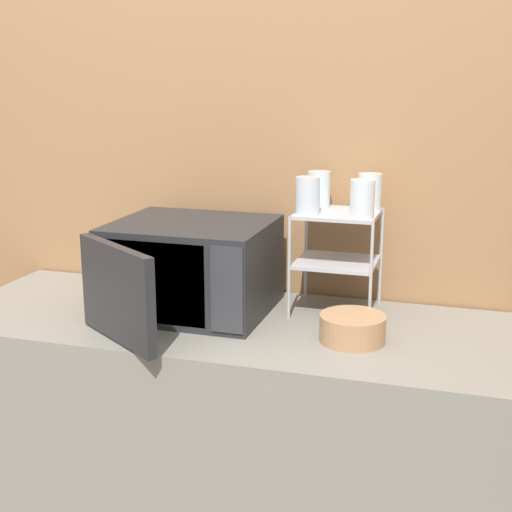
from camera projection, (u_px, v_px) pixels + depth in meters
name	position (u px, v px, depth m)	size (l,w,h in m)	color
wall_back	(257.00, 188.00, 2.53)	(8.00, 0.06, 2.60)	#9E7047
counter	(223.00, 451.00, 2.38)	(1.79, 0.68, 0.93)	gray
microwave	(189.00, 268.00, 2.31)	(0.52, 0.67, 0.30)	#262628
dish_rack	(337.00, 240.00, 2.29)	(0.27, 0.24, 0.33)	#B2B2B7
glass_front_left	(308.00, 196.00, 2.21)	(0.08, 0.08, 0.12)	silver
glass_back_right	(370.00, 192.00, 2.29)	(0.08, 0.08, 0.12)	silver
glass_front_right	(362.00, 199.00, 2.16)	(0.08, 0.08, 0.12)	silver
glass_back_left	(319.00, 189.00, 2.34)	(0.08, 0.08, 0.12)	silver
bowl	(353.00, 329.00, 2.07)	(0.19, 0.19, 0.08)	#AD7F56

